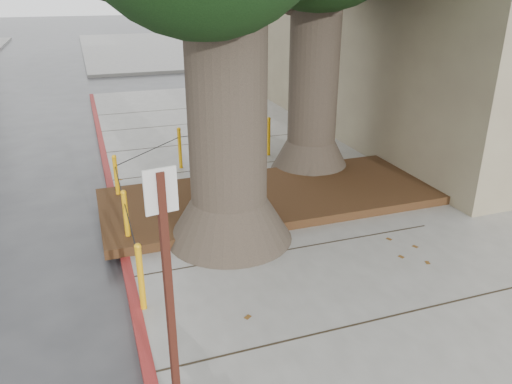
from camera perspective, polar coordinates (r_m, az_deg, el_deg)
ground at (r=6.34m, az=7.02°, el=-16.82°), size 140.00×140.00×0.00m
sidewalk_far at (r=35.54m, az=-5.80°, el=16.27°), size 16.00×20.00×0.15m
curb_red at (r=7.89m, az=-14.59°, el=-8.05°), size 0.14×26.00×0.16m
planter_bed at (r=9.61m, az=1.85°, el=-0.50°), size 6.40×2.60×0.16m
bollard_ring at (r=9.44m, az=-9.24°, el=1.61°), size 3.79×5.39×0.95m
signpost at (r=4.25m, az=-9.88°, el=-11.86°), size 0.26×0.07×2.62m
car_silver at (r=25.28m, az=1.40°, el=15.03°), size 3.79×1.78×1.25m
car_red at (r=24.63m, az=5.41°, el=14.75°), size 3.96×1.70×1.27m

